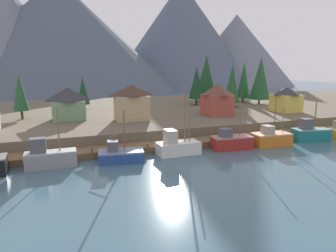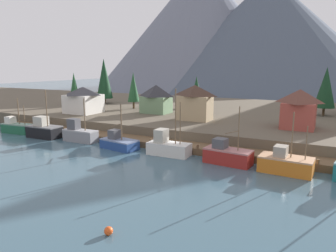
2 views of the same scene
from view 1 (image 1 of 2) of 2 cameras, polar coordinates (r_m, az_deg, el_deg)
name	(u,v)px [view 1 (image 1 of 2)]	position (r m, az deg, el deg)	size (l,w,h in m)	color
ground_plane	(139,129)	(64.30, -5.51, -0.66)	(400.00, 400.00, 1.00)	#3D5B6B
dock	(169,145)	(47.33, 0.11, -3.67)	(80.00, 4.00, 1.60)	brown
shoreline_bank	(127,113)	(75.48, -7.89, 2.40)	(400.00, 56.00, 2.50)	brown
mountain_central_peak	(60,36)	(178.32, -19.89, 15.92)	(127.46, 127.46, 58.74)	#475160
mountain_east_peak	(181,35)	(207.12, 2.54, 16.93)	(96.84, 96.84, 66.87)	#4C566B
mountain_far_ridge	(236,50)	(221.05, 12.76, 13.87)	(80.63, 80.63, 48.15)	slate
fishing_boat_grey	(49,157)	(41.25, -21.71, -5.52)	(6.27, 2.24, 7.55)	gray
fishing_boat_blue	(120,155)	(41.24, -9.11, -5.42)	(6.38, 3.79, 7.14)	navy
fishing_boat_white	(177,146)	(43.90, 1.77, -3.83)	(6.32, 2.94, 9.78)	silver
fishing_boat_red	(231,141)	(47.84, 11.92, -2.89)	(6.48, 3.24, 7.85)	maroon
fishing_boat_orange	(271,138)	(51.99, 18.97, -2.20)	(6.43, 3.53, 7.55)	#CC6B1E
fishing_boat_teal	(310,133)	(57.51, 25.45, -1.24)	(6.61, 3.65, 6.85)	#196B70
house_tan	(132,102)	(57.81, -6.94, 4.49)	(6.59, 4.22, 6.83)	tan
house_red	(217,99)	(65.04, 9.36, 5.07)	(5.58, 5.83, 6.62)	#9E4238
house_green	(68,103)	(61.07, -18.48, 4.10)	(6.39, 4.87, 6.29)	#6B8E66
house_yellow	(286,99)	(74.23, 21.60, 4.79)	(5.62, 5.66, 5.65)	gold
conifer_near_left	(197,83)	(81.80, 5.47, 8.22)	(4.20, 4.20, 10.25)	#4C3823
conifer_mid_right	(232,83)	(79.26, 12.13, 7.94)	(3.93, 3.93, 10.92)	#4C3823
conifer_back_left	(244,80)	(90.60, 14.24, 8.51)	(3.81, 3.81, 11.60)	#4C3823
conifer_back_right	(20,92)	(65.14, -26.40, 5.77)	(2.92, 2.92, 8.94)	#4C3823
conifer_centre	(83,91)	(75.01, -15.91, 6.51)	(2.98, 2.98, 7.88)	#4C3823
conifer_far_left	(260,78)	(87.22, 17.19, 8.68)	(5.71, 5.71, 12.81)	#4C3823
conifer_far_right	(206,76)	(88.98, 7.31, 9.44)	(6.01, 6.01, 13.37)	#4C3823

